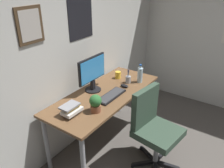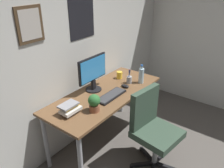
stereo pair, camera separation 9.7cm
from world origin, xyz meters
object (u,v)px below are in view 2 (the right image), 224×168
object	(u,v)px
office_chair	(152,126)
computer_mouse	(125,86)
pen_cup	(129,79)
keyboard	(111,96)
book_stack_left	(70,108)
water_bottle	(141,75)
potted_plant	(94,102)
coffee_mug_near	(120,75)
monitor	(93,72)

from	to	relation	value
office_chair	computer_mouse	size ratio (longest dim) A/B	8.64
office_chair	pen_cup	world-z (taller)	pen_cup
keyboard	book_stack_left	distance (m)	0.55
office_chair	water_bottle	size ratio (longest dim) A/B	3.76
keyboard	computer_mouse	world-z (taller)	computer_mouse
keyboard	water_bottle	size ratio (longest dim) A/B	1.70
keyboard	potted_plant	world-z (taller)	potted_plant
potted_plant	pen_cup	distance (m)	0.79
pen_cup	computer_mouse	bearing A→B (deg)	-168.96
computer_mouse	office_chair	bearing A→B (deg)	-114.28
coffee_mug_near	pen_cup	distance (m)	0.20
monitor	computer_mouse	distance (m)	0.46
monitor	pen_cup	world-z (taller)	monitor
monitor	keyboard	bearing A→B (deg)	-91.23
water_bottle	coffee_mug_near	bearing A→B (deg)	100.86
pen_cup	book_stack_left	xyz separation A→B (m)	(-0.97, 0.10, 0.00)
computer_mouse	potted_plant	bearing A→B (deg)	-175.71
office_chair	keyboard	distance (m)	0.59
keyboard	office_chair	bearing A→B (deg)	-83.65
monitor	coffee_mug_near	world-z (taller)	monitor
keyboard	book_stack_left	bearing A→B (deg)	166.01
water_bottle	pen_cup	bearing A→B (deg)	132.42
computer_mouse	coffee_mug_near	size ratio (longest dim) A/B	0.96
computer_mouse	water_bottle	distance (m)	0.27
coffee_mug_near	potted_plant	distance (m)	0.88
office_chair	monitor	size ratio (longest dim) A/B	2.07
keyboard	pen_cup	size ratio (longest dim) A/B	2.15
office_chair	pen_cup	distance (m)	0.73
pen_cup	coffee_mug_near	bearing A→B (deg)	75.90
computer_mouse	potted_plant	size ratio (longest dim) A/B	0.56
office_chair	keyboard	size ratio (longest dim) A/B	2.21
monitor	water_bottle	xyz separation A→B (m)	(0.54, -0.37, -0.13)
coffee_mug_near	computer_mouse	bearing A→B (deg)	-130.12
potted_plant	book_stack_left	size ratio (longest dim) A/B	0.90
monitor	water_bottle	distance (m)	0.66
monitor	coffee_mug_near	bearing A→B (deg)	-7.52
pen_cup	potted_plant	bearing A→B (deg)	-174.54
keyboard	coffee_mug_near	bearing A→B (deg)	24.44
keyboard	pen_cup	xyz separation A→B (m)	(0.43, 0.03, 0.04)
monitor	pen_cup	size ratio (longest dim) A/B	2.30
monitor	pen_cup	xyz separation A→B (m)	(0.43, -0.25, -0.19)
pen_cup	book_stack_left	world-z (taller)	pen_cup
computer_mouse	pen_cup	xyz separation A→B (m)	(0.13, 0.03, 0.04)
office_chair	coffee_mug_near	distance (m)	0.91
office_chair	coffee_mug_near	xyz separation A→B (m)	(0.42, 0.75, 0.28)
computer_mouse	coffee_mug_near	world-z (taller)	coffee_mug_near
office_chair	keyboard	xyz separation A→B (m)	(-0.06, 0.53, 0.24)
water_bottle	pen_cup	distance (m)	0.17
keyboard	potted_plant	bearing A→B (deg)	-172.51
book_stack_left	water_bottle	bearing A→B (deg)	-11.62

